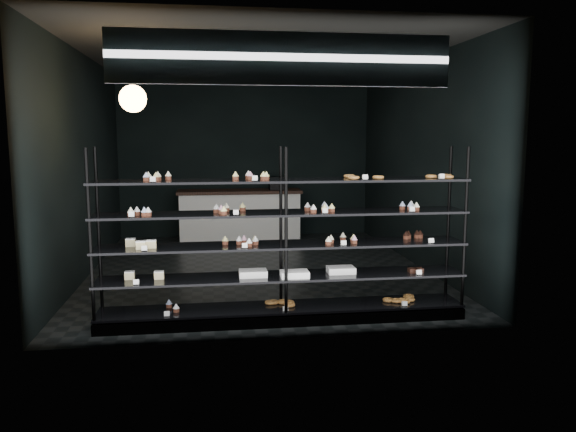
{
  "coord_description": "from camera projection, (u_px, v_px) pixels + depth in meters",
  "views": [
    {
      "loc": [
        -0.7,
        -8.38,
        2.02
      ],
      "look_at": [
        0.19,
        -1.9,
        1.09
      ],
      "focal_mm": 35.0,
      "sensor_mm": 36.0,
      "label": 1
    }
  ],
  "objects": [
    {
      "name": "service_counter",
      "position": [
        240.0,
        214.0,
        10.96
      ],
      "size": [
        2.39,
        0.65,
        1.23
      ],
      "color": "white",
      "rests_on": "room"
    },
    {
      "name": "room",
      "position": [
        258.0,
        164.0,
        8.37
      ],
      "size": [
        5.01,
        6.01,
        3.2
      ],
      "color": "black",
      "rests_on": "ground"
    },
    {
      "name": "pendant_lamp",
      "position": [
        133.0,
        99.0,
        6.51
      ],
      "size": [
        0.32,
        0.32,
        0.89
      ],
      "color": "black",
      "rests_on": "room"
    },
    {
      "name": "signage",
      "position": [
        283.0,
        59.0,
        5.34
      ],
      "size": [
        3.3,
        0.05,
        0.5
      ],
      "color": "#0C183C",
      "rests_on": "room"
    },
    {
      "name": "display_shelf",
      "position": [
        281.0,
        265.0,
        6.11
      ],
      "size": [
        4.0,
        0.5,
        1.91
      ],
      "color": "black",
      "rests_on": "room"
    }
  ]
}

